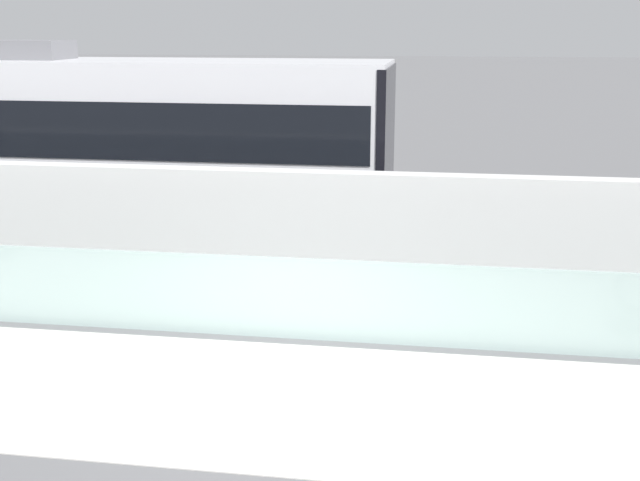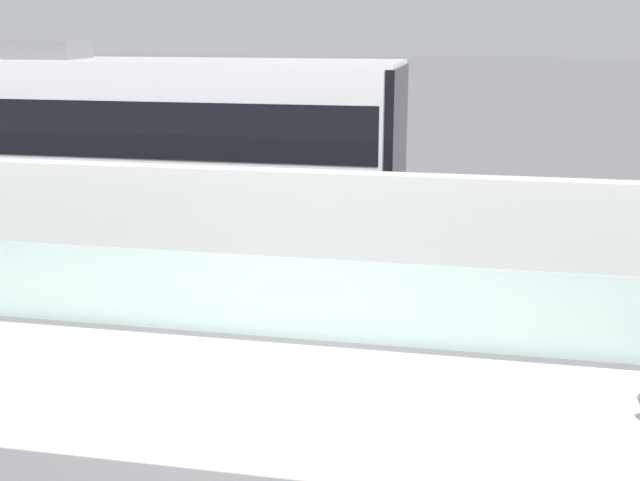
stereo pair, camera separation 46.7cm
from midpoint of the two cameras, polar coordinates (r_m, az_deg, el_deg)
name	(u,v)px [view 2 (the right image)]	position (r m, az deg, el deg)	size (l,w,h in m)	color
ground_plane	(261,398)	(9.37, -2.71, -11.05)	(200.00, 200.00, 0.00)	slate
bike_path_deck	(261,397)	(9.37, -2.71, -11.02)	(32.00, 3.20, 0.01)	silver
glass_parapet	(297,299)	(10.82, -0.38, -4.13)	(32.00, 0.05, 1.13)	#ADC6C1
concrete_barrier_wall	(323,235)	(12.39, 1.31, 0.40)	(32.00, 0.36, 1.97)	silver
tram_rail_near	(349,253)	(15.02, 2.95, -0.88)	(32.00, 0.08, 0.01)	#595654
tram_rail_far	(360,234)	(16.39, 3.69, 0.48)	(32.00, 0.08, 0.01)	#595654
tram	(123,139)	(16.62, -12.98, 6.97)	(11.06, 2.54, 3.81)	silver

